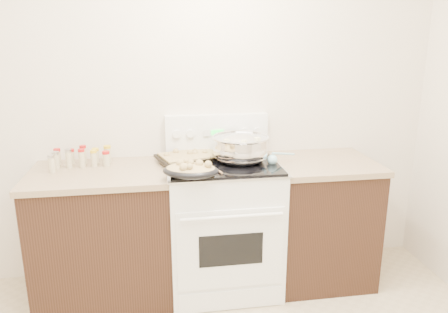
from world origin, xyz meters
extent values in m
cube|color=silver|center=(0.00, 1.77, 1.35)|extent=(4.00, 0.05, 2.70)
cube|color=black|center=(-0.48, 1.43, 0.44)|extent=(0.90, 0.64, 0.88)
cube|color=brown|center=(-0.48, 1.43, 0.90)|extent=(0.93, 0.67, 0.04)
cube|color=black|center=(1.08, 1.43, 0.44)|extent=(0.70, 0.64, 0.88)
cube|color=brown|center=(1.08, 1.43, 0.90)|extent=(0.73, 0.67, 0.04)
cube|color=white|center=(0.35, 1.42, 0.46)|extent=(0.76, 0.66, 0.92)
cube|color=white|center=(0.35, 1.08, 0.45)|extent=(0.70, 0.01, 0.55)
cube|color=black|center=(0.35, 1.08, 0.46)|extent=(0.42, 0.01, 0.22)
cylinder|color=white|center=(0.35, 1.04, 0.70)|extent=(0.65, 0.02, 0.02)
cube|color=white|center=(0.35, 1.09, 0.08)|extent=(0.70, 0.01, 0.14)
cube|color=silver|center=(0.35, 1.42, 0.93)|extent=(0.78, 0.68, 0.01)
cube|color=black|center=(0.35, 1.42, 0.94)|extent=(0.74, 0.64, 0.01)
cube|color=white|center=(0.35, 1.72, 1.08)|extent=(0.76, 0.07, 0.28)
cylinder|color=white|center=(0.05, 1.67, 1.10)|extent=(0.06, 0.02, 0.06)
cylinder|color=white|center=(0.15, 1.67, 1.10)|extent=(0.06, 0.02, 0.06)
cylinder|color=white|center=(0.55, 1.67, 1.10)|extent=(0.06, 0.02, 0.06)
cylinder|color=white|center=(0.65, 1.67, 1.10)|extent=(0.06, 0.02, 0.06)
cube|color=#19E533|center=(0.35, 1.67, 1.10)|extent=(0.09, 0.00, 0.04)
cube|color=silver|center=(0.27, 1.67, 1.10)|extent=(0.05, 0.00, 0.05)
cube|color=silver|center=(0.43, 1.67, 1.10)|extent=(0.05, 0.00, 0.05)
ellipsoid|color=silver|center=(0.48, 1.43, 1.02)|extent=(0.44, 0.44, 0.23)
cylinder|color=silver|center=(0.48, 1.43, 0.95)|extent=(0.21, 0.21, 0.01)
torus|color=silver|center=(0.48, 1.43, 1.12)|extent=(0.40, 0.40, 0.02)
cylinder|color=silver|center=(0.48, 1.43, 1.05)|extent=(0.37, 0.37, 0.13)
cylinder|color=brown|center=(0.48, 1.43, 1.10)|extent=(0.35, 0.35, 0.00)
cube|color=#F3EDB3|center=(0.44, 1.45, 1.11)|extent=(0.03, 0.03, 0.02)
cube|color=#F3EDB3|center=(0.50, 1.47, 1.11)|extent=(0.04, 0.04, 0.03)
cube|color=#F3EDB3|center=(0.57, 1.38, 1.11)|extent=(0.03, 0.03, 0.02)
cube|color=#F3EDB3|center=(0.46, 1.36, 1.11)|extent=(0.03, 0.03, 0.02)
cube|color=#F3EDB3|center=(0.47, 1.31, 1.11)|extent=(0.04, 0.04, 0.03)
cube|color=#F3EDB3|center=(0.58, 1.37, 1.11)|extent=(0.05, 0.05, 0.03)
cube|color=#F3EDB3|center=(0.36, 1.34, 1.11)|extent=(0.04, 0.04, 0.03)
cube|color=#F3EDB3|center=(0.55, 1.47, 1.11)|extent=(0.04, 0.04, 0.03)
cube|color=#F3EDB3|center=(0.45, 1.45, 1.11)|extent=(0.04, 0.04, 0.03)
cube|color=#F3EDB3|center=(0.50, 1.44, 1.11)|extent=(0.04, 0.04, 0.02)
cube|color=#F3EDB3|center=(0.50, 1.49, 1.11)|extent=(0.04, 0.04, 0.03)
cube|color=#F3EDB3|center=(0.53, 1.43, 1.11)|extent=(0.04, 0.04, 0.03)
ellipsoid|color=black|center=(0.11, 1.14, 0.98)|extent=(0.40, 0.33, 0.08)
ellipsoid|color=tan|center=(0.11, 1.14, 1.00)|extent=(0.36, 0.30, 0.06)
sphere|color=tan|center=(0.21, 1.10, 1.03)|extent=(0.05, 0.05, 0.05)
sphere|color=tan|center=(0.04, 1.16, 1.03)|extent=(0.05, 0.05, 0.05)
sphere|color=tan|center=(0.16, 1.14, 1.03)|extent=(0.05, 0.05, 0.05)
sphere|color=tan|center=(0.06, 1.07, 1.03)|extent=(0.04, 0.04, 0.04)
sphere|color=tan|center=(0.08, 1.20, 1.03)|extent=(0.04, 0.04, 0.04)
sphere|color=tan|center=(0.11, 1.15, 1.03)|extent=(0.04, 0.04, 0.04)
sphere|color=tan|center=(0.09, 1.07, 1.03)|extent=(0.04, 0.04, 0.04)
sphere|color=tan|center=(0.06, 1.08, 1.03)|extent=(0.05, 0.05, 0.05)
cube|color=black|center=(0.13, 1.55, 0.95)|extent=(0.51, 0.42, 0.02)
cube|color=tan|center=(0.13, 1.55, 0.97)|extent=(0.45, 0.37, 0.02)
sphere|color=tan|center=(0.14, 1.57, 0.98)|extent=(0.03, 0.03, 0.03)
sphere|color=tan|center=(0.24, 1.58, 0.98)|extent=(0.04, 0.04, 0.04)
sphere|color=tan|center=(0.04, 1.62, 0.98)|extent=(0.04, 0.04, 0.04)
sphere|color=tan|center=(0.17, 1.57, 0.98)|extent=(0.04, 0.04, 0.04)
sphere|color=tan|center=(0.18, 1.64, 0.98)|extent=(0.03, 0.03, 0.03)
sphere|color=tan|center=(-0.02, 1.57, 0.98)|extent=(0.03, 0.03, 0.03)
sphere|color=tan|center=(0.28, 1.46, 0.98)|extent=(0.03, 0.03, 0.03)
sphere|color=tan|center=(0.14, 1.58, 0.98)|extent=(0.05, 0.05, 0.05)
sphere|color=tan|center=(-0.03, 1.55, 0.98)|extent=(0.05, 0.05, 0.05)
sphere|color=tan|center=(0.15, 1.61, 0.98)|extent=(0.03, 0.03, 0.03)
cylinder|color=tan|center=(0.27, 1.28, 0.95)|extent=(0.08, 0.24, 0.01)
sphere|color=tan|center=(0.24, 1.17, 0.96)|extent=(0.04, 0.04, 0.04)
sphere|color=#97D0E1|center=(0.68, 1.34, 0.97)|extent=(0.07, 0.07, 0.07)
cylinder|color=#97D0E1|center=(0.77, 1.40, 0.99)|extent=(0.20, 0.13, 0.06)
cylinder|color=#BFB28C|center=(-0.78, 1.63, 0.97)|extent=(0.04, 0.04, 0.10)
cylinder|color=#B21414|center=(-0.78, 1.63, 1.03)|extent=(0.05, 0.05, 0.02)
cylinder|color=#BFB28C|center=(-0.69, 1.64, 0.96)|extent=(0.04, 0.04, 0.09)
cylinder|color=#B21414|center=(-0.69, 1.64, 1.02)|extent=(0.04, 0.04, 0.02)
cylinder|color=#BFB28C|center=(-0.60, 1.62, 0.98)|extent=(0.04, 0.04, 0.11)
cylinder|color=#B21414|center=(-0.60, 1.62, 1.04)|extent=(0.04, 0.04, 0.02)
cylinder|color=#BFB28C|center=(-0.52, 1.64, 0.96)|extent=(0.05, 0.05, 0.09)
cylinder|color=gold|center=(-0.52, 1.64, 1.02)|extent=(0.05, 0.05, 0.02)
cylinder|color=#BFB28C|center=(-0.44, 1.63, 0.97)|extent=(0.05, 0.05, 0.10)
cylinder|color=gold|center=(-0.44, 1.63, 1.03)|extent=(0.05, 0.05, 0.02)
cylinder|color=#BFB28C|center=(-0.77, 1.55, 0.97)|extent=(0.05, 0.05, 0.10)
cylinder|color=#B2B2B7|center=(-0.77, 1.55, 1.03)|extent=(0.05, 0.05, 0.02)
cylinder|color=#BFB28C|center=(-0.69, 1.54, 0.98)|extent=(0.04, 0.04, 0.11)
cylinder|color=#B2B2B7|center=(-0.69, 1.54, 1.04)|extent=(0.04, 0.04, 0.02)
cylinder|color=#BFB28C|center=(-0.60, 1.53, 0.98)|extent=(0.04, 0.04, 0.11)
cylinder|color=#B21414|center=(-0.60, 1.53, 1.04)|extent=(0.04, 0.04, 0.02)
cylinder|color=#BFB28C|center=(-0.52, 1.54, 0.97)|extent=(0.04, 0.04, 0.10)
cylinder|color=gold|center=(-0.52, 1.54, 1.03)|extent=(0.04, 0.04, 0.02)
cylinder|color=#BFB28C|center=(-0.44, 1.54, 0.96)|extent=(0.05, 0.05, 0.09)
cylinder|color=#B21414|center=(-0.44, 1.54, 1.02)|extent=(0.05, 0.05, 0.02)
cylinder|color=#BFB28C|center=(-0.78, 1.44, 0.97)|extent=(0.04, 0.04, 0.10)
cylinder|color=#B2B2B7|center=(-0.78, 1.44, 1.03)|extent=(0.04, 0.04, 0.02)
camera|label=1|loc=(-0.09, -1.42, 1.80)|focal=35.00mm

